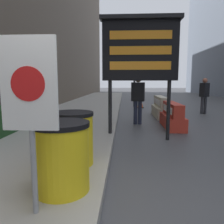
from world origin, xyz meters
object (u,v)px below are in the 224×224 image
barrel_drum_foreground (61,156)px  barrel_drum_middle (72,138)px  message_board (140,51)px  pedestrian_worker (138,96)px  traffic_light_near_curb (135,65)px  pedestrian_passerby (204,93)px  warning_sign (30,97)px  jersey_barrier_cream (161,108)px  jersey_barrier_red_striped (172,117)px  traffic_cone_near (140,102)px

barrel_drum_foreground → barrel_drum_middle: (-0.08, 0.93, 0.00)m
message_board → pedestrian_worker: size_ratio=1.80×
traffic_light_near_curb → pedestrian_passerby: 4.78m
message_board → traffic_light_near_curb: traffic_light_near_curb is taller
warning_sign → pedestrian_passerby: bearing=61.1°
warning_sign → jersey_barrier_cream: bearing=71.6°
barrel_drum_foreground → pedestrian_passerby: size_ratio=0.51×
barrel_drum_foreground → barrel_drum_middle: 0.94m
message_board → traffic_light_near_curb: bearing=88.3°
barrel_drum_foreground → pedestrian_passerby: (4.80, 8.44, 0.43)m
message_board → barrel_drum_foreground: bearing=-110.6°
jersey_barrier_cream → jersey_barrier_red_striped: bearing=-90.0°
message_board → traffic_cone_near: message_board is taller
barrel_drum_foreground → barrel_drum_middle: same height
barrel_drum_middle → message_board: size_ratio=0.28×
jersey_barrier_red_striped → pedestrian_worker: bearing=155.0°
barrel_drum_middle → pedestrian_passerby: pedestrian_passerby is taller
barrel_drum_foreground → warning_sign: (-0.15, -0.53, 0.81)m
barrel_drum_middle → jersey_barrier_cream: bearing=68.3°
barrel_drum_middle → warning_sign: (-0.06, -1.47, 0.81)m
warning_sign → message_board: (1.37, 3.79, 0.97)m
jersey_barrier_red_striped → traffic_light_near_curb: bearing=99.2°
traffic_cone_near → pedestrian_passerby: bearing=-39.5°
jersey_barrier_cream → pedestrian_worker: (-1.18, -1.91, 0.67)m
jersey_barrier_cream → pedestrian_worker: pedestrian_worker is taller
message_board → pedestrian_worker: (0.10, 2.26, -1.33)m
jersey_barrier_red_striped → traffic_cone_near: (-0.69, 5.94, -0.01)m
message_board → jersey_barrier_cream: message_board is taller
jersey_barrier_cream → traffic_cone_near: (-0.69, 3.48, -0.04)m
traffic_light_near_curb → pedestrian_passerby: (3.34, -2.99, -1.64)m
warning_sign → traffic_light_near_curb: 12.14m
traffic_cone_near → jersey_barrier_red_striped: bearing=-83.4°
jersey_barrier_cream → traffic_light_near_curb: traffic_light_near_curb is taller
warning_sign → jersey_barrier_cream: (2.65, 7.96, -1.03)m
jersey_barrier_red_striped → pedestrian_passerby: bearing=56.5°
barrel_drum_middle → message_board: message_board is taller
message_board → jersey_barrier_cream: (1.28, 4.17, -2.00)m
warning_sign → jersey_barrier_cream: size_ratio=0.87×
jersey_barrier_cream → barrel_drum_foreground: bearing=-108.7°
jersey_barrier_cream → pedestrian_passerby: pedestrian_passerby is taller
warning_sign → message_board: 4.15m
jersey_barrier_cream → pedestrian_passerby: bearing=23.9°
warning_sign → pedestrian_worker: (1.47, 6.05, -0.36)m
message_board → jersey_barrier_cream: 4.80m
warning_sign → barrel_drum_middle: bearing=87.5°
barrel_drum_middle → jersey_barrier_red_striped: bearing=57.3°
barrel_drum_foreground → message_board: (1.22, 3.26, 1.78)m
barrel_drum_middle → traffic_cone_near: (1.90, 9.97, -0.25)m
barrel_drum_foreground → traffic_light_near_curb: size_ratio=0.25×
jersey_barrier_cream → barrel_drum_middle: bearing=-111.7°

